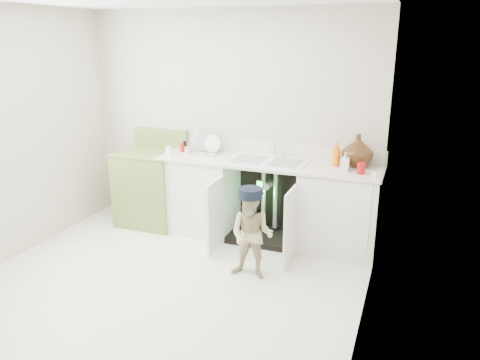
{
  "coord_description": "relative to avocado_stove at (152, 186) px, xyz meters",
  "views": [
    {
      "loc": [
        2.01,
        -3.46,
        2.19
      ],
      "look_at": [
        0.42,
        0.7,
        0.82
      ],
      "focal_mm": 35.0,
      "sensor_mm": 36.0,
      "label": 1
    }
  ],
  "objects": [
    {
      "name": "ground",
      "position": [
        0.9,
        -1.18,
        -0.46
      ],
      "size": [
        3.5,
        3.5,
        0.0
      ],
      "primitive_type": "plane",
      "color": "silver",
      "rests_on": "ground"
    },
    {
      "name": "repair_worker",
      "position": [
        1.59,
        -0.88,
        -0.01
      ],
      "size": [
        0.42,
        0.73,
        0.88
      ],
      "rotation": [
        0.0,
        0.0,
        -0.0
      ],
      "color": "tan",
      "rests_on": "ground"
    },
    {
      "name": "avocado_stove",
      "position": [
        0.0,
        0.0,
        0.0
      ],
      "size": [
        0.72,
        0.65,
        1.11
      ],
      "color": "olive",
      "rests_on": "ground"
    },
    {
      "name": "room_shell",
      "position": [
        0.9,
        -1.18,
        0.79
      ],
      "size": [
        6.0,
        5.5,
        1.26
      ],
      "color": "beige",
      "rests_on": "ground"
    },
    {
      "name": "counter_run",
      "position": [
        1.48,
        0.03,
        0.02
      ],
      "size": [
        2.44,
        1.02,
        1.24
      ],
      "color": "white",
      "rests_on": "ground"
    }
  ]
}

